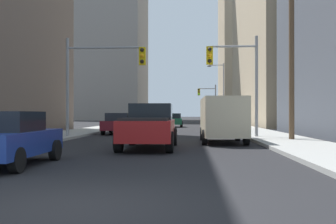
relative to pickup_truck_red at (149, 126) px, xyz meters
The scene contains 15 objects.
ground_plane 10.48m from the pickup_truck_red, 90.19° to the right, with size 400.00×400.00×0.00m, color black.
sidewalk_left 40.13m from the pickup_truck_red, 99.59° to the left, with size 3.32×160.00×0.15m, color #9E9E99.
sidewalk_right 40.12m from the pickup_truck_red, 80.50° to the left, with size 3.32×160.00×0.15m, color #9E9E99.
pickup_truck_red is the anchor object (origin of this frame).
cargo_van_beige 4.85m from the pickup_truck_red, 46.36° to the left, with size 2.16×5.25×2.26m.
sedan_blue 6.67m from the pickup_truck_red, 120.19° to the right, with size 1.95×4.25×1.52m.
sedan_maroon 12.00m from the pickup_truck_red, 106.59° to the left, with size 1.95×4.23×1.52m.
sedan_silver 20.98m from the pickup_truck_red, 98.92° to the left, with size 1.95×4.24×1.52m.
sedan_green 26.95m from the pickup_truck_red, 90.35° to the left, with size 1.95×4.25×1.52m.
traffic_signal_near_left 8.12m from the pickup_truck_red, 118.36° to the left, with size 4.79×0.44×6.00m.
traffic_signal_near_right 8.45m from the pickup_truck_red, 56.73° to the left, with size 3.00×0.44×6.00m.
traffic_signal_far_right 44.80m from the pickup_truck_red, 84.38° to the left, with size 2.87×0.44×6.00m.
utility_pole_right 9.37m from the pickup_truck_red, 30.89° to the left, with size 2.20×0.28×10.73m.
street_lamp_right 31.22m from the pickup_truck_red, 80.06° to the left, with size 2.07×0.32×7.50m.
building_right_far_highrise 88.68m from the pickup_truck_red, 75.21° to the left, with size 25.08×21.44×47.56m, color tan.
Camera 1 is at (1.79, -5.93, 1.45)m, focal length 41.80 mm.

